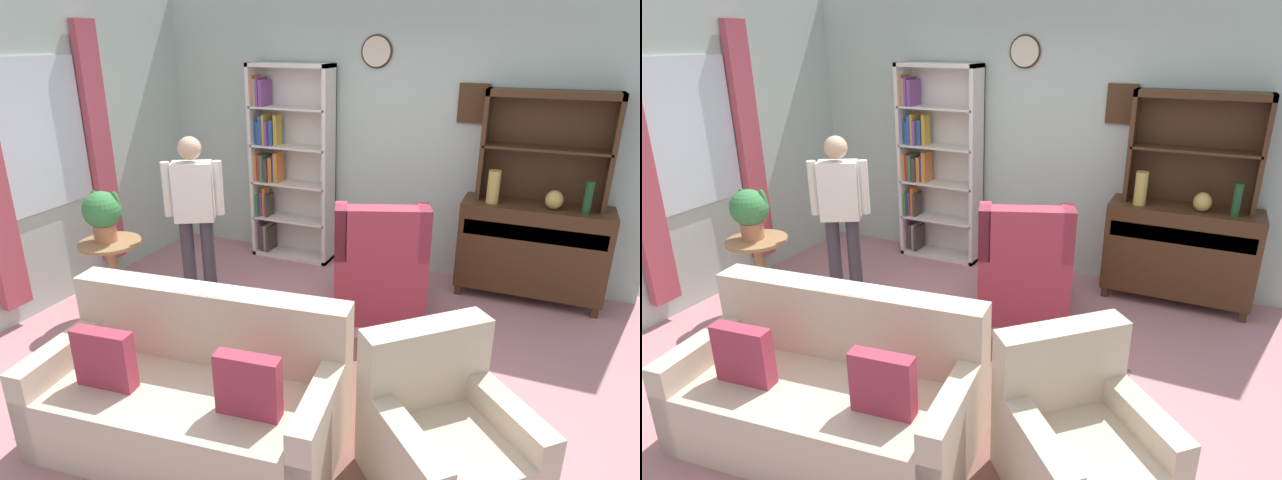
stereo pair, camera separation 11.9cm
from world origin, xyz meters
The scene contains 18 objects.
ground_plane centered at (0.00, 0.00, -0.01)m, with size 5.40×4.60×0.02m, color #B27A7F.
wall_back centered at (0.00, 2.13, 1.41)m, with size 5.00×0.09×2.80m.
wall_left centered at (-2.52, 0.02, 1.40)m, with size 0.16×4.20×2.80m.
area_rug centered at (0.20, -0.30, 0.00)m, with size 2.32×1.61×0.01m, color brown.
bookshelf centered at (-1.05, 1.94, 1.05)m, with size 0.90×0.30×2.10m.
sideboard centered at (1.53, 1.86, 0.51)m, with size 1.30×0.45×0.92m.
sideboard_hutch centered at (1.53, 1.97, 1.56)m, with size 1.10×0.26×1.00m.
vase_tall centered at (1.14, 1.78, 1.07)m, with size 0.11×0.11×0.30m, color tan.
vase_round centered at (1.66, 1.79, 1.01)m, with size 0.15×0.15×0.17m, color tan.
bottle_wine centered at (1.92, 1.77, 1.06)m, with size 0.07×0.07×0.28m, color #194223.
couch_floral centered at (-0.22, -1.00, 0.31)m, with size 1.89×1.05×0.90m.
armchair_floral centered at (1.25, -0.78, 0.29)m, with size 1.08×1.08×0.88m.
wingback_chair centered at (0.31, 1.03, 0.38)m, with size 1.01×1.02×1.05m.
plant_stand centered at (-1.81, 0.06, 0.43)m, with size 0.52×0.52×0.70m.
potted_plant_large centered at (-1.83, 0.06, 0.96)m, with size 0.32×0.32×0.44m.
person_reading centered at (-1.26, 0.55, 0.91)m, with size 0.49×0.34×1.56m.
coffee_table centered at (-0.13, -0.18, 0.35)m, with size 0.80×0.50×0.42m.
book_stack centered at (-0.23, -0.22, 0.47)m, with size 0.22×0.15×0.11m.
Camera 1 is at (1.54, -3.18, 2.34)m, focal length 30.14 mm.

